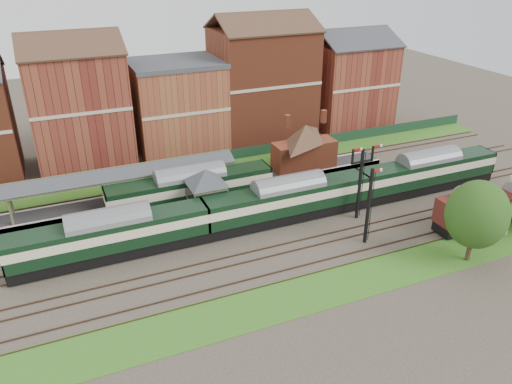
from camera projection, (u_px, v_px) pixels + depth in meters
name	position (u px, v px, depth m)	size (l,w,h in m)	color
ground	(245.00, 229.00, 51.92)	(160.00, 160.00, 0.00)	#473D33
grass_back	(199.00, 171.00, 65.08)	(90.00, 4.50, 0.06)	#2D6619
grass_front	(298.00, 296.00, 42.03)	(90.00, 5.00, 0.06)	#2D6619
fence	(195.00, 161.00, 66.40)	(90.00, 0.12, 1.50)	#193823
platform	(174.00, 195.00, 57.97)	(55.00, 3.40, 1.00)	#2D2D2D
signal_box	(207.00, 194.00, 52.12)	(5.40, 5.40, 6.00)	#647352
brick_hut	(276.00, 197.00, 55.82)	(3.20, 2.64, 2.94)	maroon
station_building	(305.00, 146.00, 62.40)	(8.10, 8.10, 5.90)	brown
canopy	(117.00, 171.00, 54.04)	(26.00, 3.89, 4.08)	#4D5233
semaphore_bracket	(361.00, 179.00, 52.03)	(3.60, 0.25, 8.18)	black
semaphore_siding	(369.00, 205.00, 47.83)	(1.23, 0.25, 8.00)	black
town_backdrop	(176.00, 101.00, 69.32)	(69.00, 10.00, 16.00)	brown
dmu_train	(288.00, 200.00, 52.55)	(55.10, 2.90, 4.23)	black
platform_railcar	(191.00, 189.00, 54.83)	(18.43, 2.90, 4.24)	black
goods_van_a	(468.00, 211.00, 50.86)	(6.54, 2.83, 3.96)	black
tree_far	(477.00, 215.00, 44.63)	(5.55, 5.55, 8.10)	#382619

